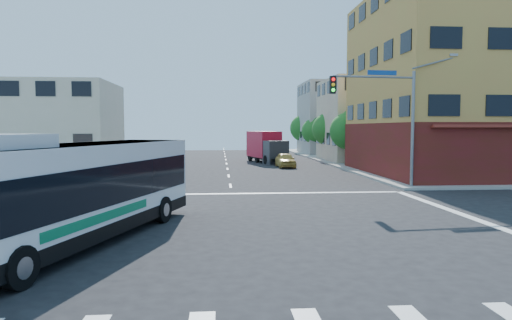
{
  "coord_description": "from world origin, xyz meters",
  "views": [
    {
      "loc": [
        -0.64,
        -15.56,
        3.63
      ],
      "look_at": [
        0.98,
        5.0,
        2.19
      ],
      "focal_mm": 32.0,
      "sensor_mm": 36.0,
      "label": 1
    }
  ],
  "objects": [
    {
      "name": "signal_mast_ne",
      "position": [
        9.08,
        10.62,
        4.98
      ],
      "size": [
        7.91,
        1.13,
        8.07
      ],
      "color": "slate",
      "rests_on": "ground"
    },
    {
      "name": "building_west",
      "position": [
        -17.02,
        29.98,
        4.01
      ],
      "size": [
        12.06,
        10.06,
        8.0
      ],
      "color": "beige",
      "rests_on": "ground"
    },
    {
      "name": "street_tree_a",
      "position": [
        11.9,
        27.92,
        3.59
      ],
      "size": [
        3.6,
        3.6,
        5.53
      ],
      "color": "#341E12",
      "rests_on": "ground"
    },
    {
      "name": "street_tree_c",
      "position": [
        11.9,
        43.92,
        3.46
      ],
      "size": [
        3.4,
        3.4,
        5.29
      ],
      "color": "#341E12",
      "rests_on": "ground"
    },
    {
      "name": "ground",
      "position": [
        0.0,
        0.0,
        0.0
      ],
      "size": [
        120.0,
        120.0,
        0.0
      ],
      "primitive_type": "plane",
      "color": "black",
      "rests_on": "ground"
    },
    {
      "name": "corner_building_ne",
      "position": [
        19.99,
        18.48,
        5.89
      ],
      "size": [
        18.1,
        15.44,
        14.0
      ],
      "color": "#B48F40",
      "rests_on": "ground"
    },
    {
      "name": "building_east_far",
      "position": [
        16.98,
        47.98,
        5.01
      ],
      "size": [
        12.06,
        10.06,
        10.0
      ],
      "color": "gray",
      "rests_on": "ground"
    },
    {
      "name": "street_tree_b",
      "position": [
        11.9,
        35.92,
        3.75
      ],
      "size": [
        3.8,
        3.8,
        5.79
      ],
      "color": "#341E12",
      "rests_on": "ground"
    },
    {
      "name": "parked_car",
      "position": [
        5.41,
        26.43,
        0.67
      ],
      "size": [
        1.66,
        3.98,
        1.35
      ],
      "primitive_type": "imported",
      "rotation": [
        0.0,
        0.0,
        0.02
      ],
      "color": "gold",
      "rests_on": "ground"
    },
    {
      "name": "box_truck",
      "position": [
        4.25,
        32.33,
        1.59
      ],
      "size": [
        3.92,
        7.6,
        3.29
      ],
      "rotation": [
        0.0,
        0.0,
        0.26
      ],
      "color": "#28292E",
      "rests_on": "ground"
    },
    {
      "name": "transit_bus",
      "position": [
        -5.11,
        -1.25,
        1.7
      ],
      "size": [
        5.98,
        11.97,
        3.48
      ],
      "rotation": [
        0.0,
        0.0,
        -0.31
      ],
      "color": "black",
      "rests_on": "ground"
    },
    {
      "name": "building_east_near",
      "position": [
        16.98,
        33.98,
        4.51
      ],
      "size": [
        12.06,
        10.06,
        9.0
      ],
      "color": "beige",
      "rests_on": "ground"
    },
    {
      "name": "street_tree_d",
      "position": [
        11.9,
        51.92,
        3.88
      ],
      "size": [
        4.0,
        4.0,
        6.03
      ],
      "color": "#341E12",
      "rests_on": "ground"
    }
  ]
}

